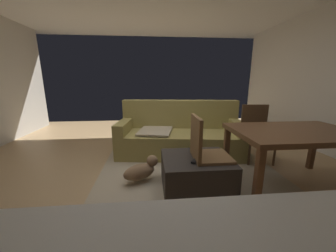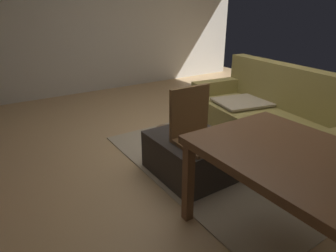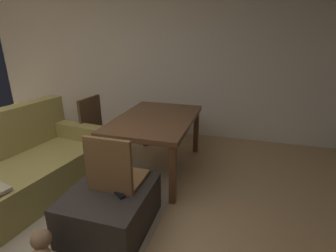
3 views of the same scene
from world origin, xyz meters
TOP-DOWN VIEW (x-y plane):
  - floor at (0.00, 0.00)m, footprint 7.70×7.70m
  - area_rug at (0.51, 0.09)m, footprint 2.60×2.00m
  - couch at (0.49, 0.75)m, footprint 2.31×1.17m
  - ottoman_coffee_table at (0.51, -0.51)m, footprint 0.82×0.71m
  - tv_remote at (0.46, -0.62)m, footprint 0.13×0.16m
  - dining_table at (1.72, -0.53)m, footprint 1.48×0.97m
  - dining_chair_north at (1.73, 0.34)m, footprint 0.48×0.48m
  - dining_chair_west at (0.59, -0.53)m, footprint 0.44×0.44m
  - potted_plant at (1.89, 1.81)m, footprint 0.29×0.29m
  - small_dog at (-0.18, -0.28)m, footprint 0.49×0.38m

SIDE VIEW (x-z plane):
  - floor at x=0.00m, z-range 0.00..0.00m
  - area_rug at x=0.51m, z-range 0.00..0.01m
  - small_dog at x=-0.18m, z-range 0.03..0.32m
  - ottoman_coffee_table at x=0.51m, z-range 0.00..0.42m
  - potted_plant at x=1.89m, z-range 0.03..0.46m
  - couch at x=0.49m, z-range -0.15..0.81m
  - tv_remote at x=0.46m, z-range 0.42..0.44m
  - dining_chair_north at x=1.73m, z-range 0.06..0.99m
  - dining_chair_west at x=0.59m, z-range 0.06..0.99m
  - dining_table at x=1.72m, z-range 0.29..1.03m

